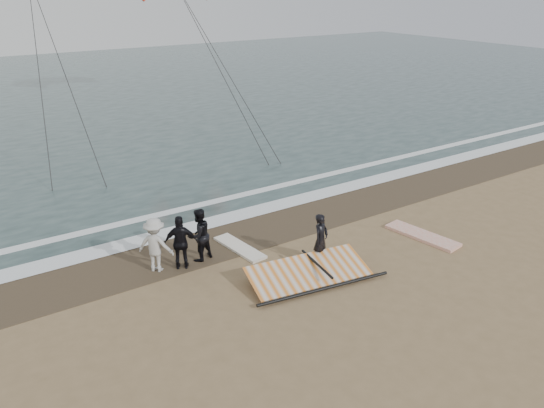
{
  "coord_description": "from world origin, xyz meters",
  "views": [
    {
      "loc": [
        -8.76,
        -9.98,
        8.17
      ],
      "look_at": [
        -0.23,
        3.0,
        1.6
      ],
      "focal_mm": 35.0,
      "sensor_mm": 36.0,
      "label": 1
    }
  ],
  "objects": [
    {
      "name": "ground",
      "position": [
        0.0,
        0.0,
        0.0
      ],
      "size": [
        120.0,
        120.0,
        0.0
      ],
      "primitive_type": "plane",
      "color": "#8C704C",
      "rests_on": "ground"
    },
    {
      "name": "foam_far",
      "position": [
        0.0,
        7.6,
        0.03
      ],
      "size": [
        120.0,
        0.45,
        0.01
      ],
      "primitive_type": "cube",
      "color": "white",
      "rests_on": "sea"
    },
    {
      "name": "man_main",
      "position": [
        0.5,
        1.38,
        0.83
      ],
      "size": [
        0.71,
        0.59,
        1.66
      ],
      "primitive_type": "imported",
      "rotation": [
        0.0,
        0.0,
        0.38
      ],
      "color": "black",
      "rests_on": "ground"
    },
    {
      "name": "board_cream",
      "position": [
        -1.13,
        3.57,
        0.05
      ],
      "size": [
        0.83,
        2.24,
        0.09
      ],
      "primitive_type": "cube",
      "rotation": [
        0.0,
        0.0,
        0.11
      ],
      "color": "white",
      "rests_on": "ground"
    },
    {
      "name": "sea",
      "position": [
        0.0,
        33.0,
        0.01
      ],
      "size": [
        120.0,
        54.0,
        0.02
      ],
      "primitive_type": "cube",
      "color": "#233838",
      "rests_on": "ground"
    },
    {
      "name": "wet_sand",
      "position": [
        0.0,
        4.5,
        0.01
      ],
      "size": [
        120.0,
        2.8,
        0.01
      ],
      "primitive_type": "cube",
      "color": "#4C3D2B",
      "rests_on": "ground"
    },
    {
      "name": "board_white",
      "position": [
        4.58,
        0.88,
        0.05
      ],
      "size": [
        1.13,
        2.7,
        0.1
      ],
      "primitive_type": "cube",
      "rotation": [
        0.0,
        0.0,
        0.15
      ],
      "color": "silver",
      "rests_on": "ground"
    },
    {
      "name": "sail_rig",
      "position": [
        -0.48,
        0.9,
        0.19
      ],
      "size": [
        4.17,
        2.23,
        0.49
      ],
      "color": "black",
      "rests_on": "ground"
    },
    {
      "name": "foam_near",
      "position": [
        0.0,
        5.9,
        0.03
      ],
      "size": [
        120.0,
        0.9,
        0.01
      ],
      "primitive_type": "cube",
      "color": "white",
      "rests_on": "sea"
    },
    {
      "name": "trio_cluster",
      "position": [
        -3.29,
        3.64,
        0.86
      ],
      "size": [
        2.5,
        1.34,
        1.74
      ],
      "color": "black",
      "rests_on": "ground"
    }
  ]
}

